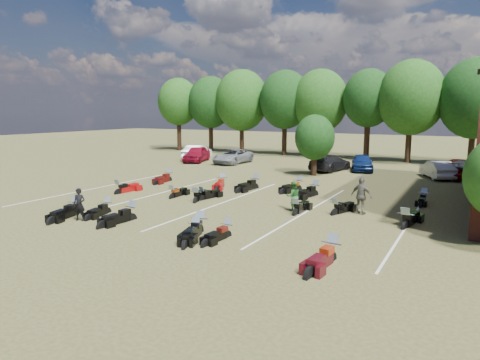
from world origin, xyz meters
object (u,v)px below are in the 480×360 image
Objects in this scene: car_0 at (197,154)px; motorcycle_14 at (169,181)px; person_black at (79,205)px; motorcycle_3 at (195,237)px; car_4 at (362,162)px; person_grey at (361,196)px; motorcycle_7 at (119,194)px; person_green at (293,196)px; motorcycle_0 at (75,215)px.

motorcycle_14 is at bearing -82.20° from car_0.
person_black is 6.45m from motorcycle_3.
person_grey is at bearing -92.83° from car_4.
car_4 is 2.25× the size of person_grey.
motorcycle_7 is (5.60, -16.71, -0.80)m from car_0.
person_grey reaches higher than motorcycle_7.
car_0 reaches higher than person_green.
person_green is 0.76× the size of motorcycle_3.
car_0 is 12.44m from motorcycle_14.
person_black is at bearing 126.10° from motorcycle_7.
person_black is at bearing -85.84° from car_0.
motorcycle_7 is at bearing 131.71° from motorcycle_3.
person_green is at bearing -26.38° from motorcycle_14.
person_black reaches higher than motorcycle_0.
car_4 is at bearing -114.39° from motorcycle_7.
person_black reaches higher than motorcycle_14.
person_grey is (3.30, 0.99, 0.17)m from person_green.
motorcycle_14 is at bearing -147.75° from car_4.
person_black is 0.66× the size of motorcycle_0.
person_grey is at bearing -165.45° from motorcycle_7.
person_green reaches higher than car_4.
motorcycle_0 is (-12.59, -7.23, -0.96)m from person_grey.
person_green is 0.82× the size of person_grey.
motorcycle_3 is (-1.31, -23.51, -0.73)m from car_4.
person_black is at bearing -78.00° from motorcycle_14.
person_grey is 14.93m from motorcycle_7.
car_0 is 17.65m from motorcycle_7.
person_green is 0.65× the size of motorcycle_0.
motorcycle_3 is 0.88× the size of motorcycle_14.
car_0 is at bearing 109.44° from motorcycle_14.
motorcycle_0 is at bearing 127.40° from person_black.
person_black is 1.01× the size of person_green.
motorcycle_7 is at bearing -88.81° from car_0.
car_4 is 2.74× the size of person_green.
car_0 is 24.25m from person_black.
motorcycle_7 is (-3.29, 5.85, -0.79)m from person_black.
person_grey is at bearing 11.38° from person_black.
motorcycle_0 is at bearing -82.55° from motorcycle_14.
person_grey is (3.78, -16.14, 0.22)m from car_4.
motorcycle_3 is at bearing -109.20° from car_4.
motorcycle_7 is at bearing -32.32° from person_green.
person_black is (8.88, -22.57, -0.01)m from car_0.
motorcycle_3 is (-5.09, -7.37, -0.96)m from person_grey.
person_black is 1.51m from motorcycle_0.
motorcycle_3 is (-1.79, -6.38, -0.79)m from person_green.
motorcycle_7 is 0.97× the size of motorcycle_14.
car_0 is at bearing 95.37° from motorcycle_0.
motorcycle_0 is at bearing 159.64° from motorcycle_3.
motorcycle_3 is at bearing -72.65° from car_0.
person_green is 12.62m from motorcycle_14.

